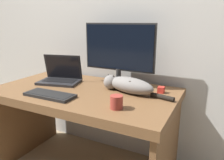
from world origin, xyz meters
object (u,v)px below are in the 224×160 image
object	(u,v)px
laptop	(60,77)
external_keyboard	(50,95)
monitor	(119,53)
cat	(128,85)
coffee_mug	(117,102)

from	to	relation	value
laptop	external_keyboard	bearing A→B (deg)	-75.31
monitor	laptop	world-z (taller)	monitor
monitor	cat	xyz separation A→B (m)	(0.14, -0.15, -0.20)
coffee_mug	laptop	bearing A→B (deg)	155.68
external_keyboard	laptop	bearing A→B (deg)	117.18
monitor	coffee_mug	size ratio (longest dim) A/B	7.26
monitor	coffee_mug	world-z (taller)	monitor
laptop	external_keyboard	size ratio (longest dim) A/B	1.02
coffee_mug	cat	bearing A→B (deg)	100.96
monitor	external_keyboard	world-z (taller)	monitor
cat	laptop	bearing A→B (deg)	-166.16
external_keyboard	coffee_mug	xyz separation A→B (m)	(0.50, 0.01, 0.03)
laptop	coffee_mug	bearing A→B (deg)	-37.28
laptop	external_keyboard	distance (m)	0.36
monitor	cat	world-z (taller)	monitor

